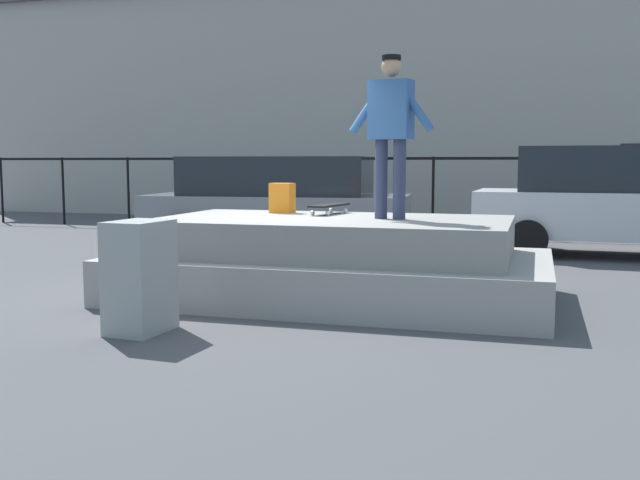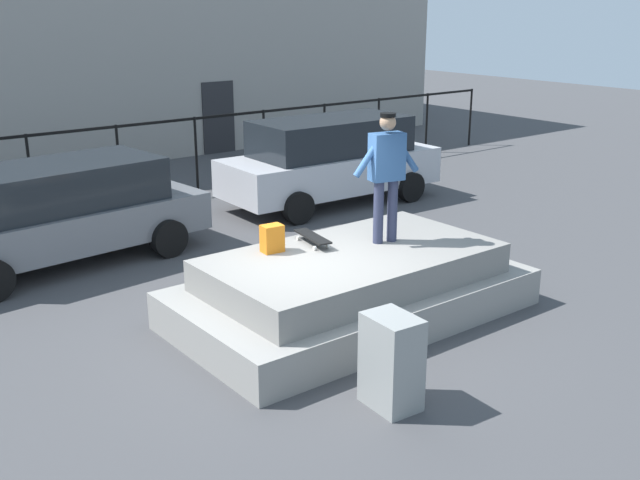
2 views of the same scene
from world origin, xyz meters
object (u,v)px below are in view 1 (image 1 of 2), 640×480
Objects in this scene: skateboarder at (391,124)px; car_silver_hatchback_mid at (624,199)px; utility_box at (140,277)px; skateboard at (329,206)px; backpack at (282,198)px; car_grey_hatchback_near at (277,199)px.

car_silver_hatchback_mid is at bearing 58.85° from skateboarder.
utility_box is (-1.88, -2.16, -1.45)m from skateboarder.
backpack is at bearing 174.34° from skateboard.
car_grey_hatchback_near reaches higher than utility_box.
utility_box is (-4.81, -7.01, -0.44)m from car_silver_hatchback_mid.
car_silver_hatchback_mid reaches higher than car_grey_hatchback_near.
utility_box is (1.12, -6.71, -0.37)m from car_grey_hatchback_near.
skateboard is at bearing -0.38° from backpack.
utility_box is at bearing -124.45° from car_silver_hatchback_mid.
car_grey_hatchback_near is (-2.99, 4.55, -1.08)m from skateboarder.
skateboarder is at bearing -32.06° from skateboard.
skateboard is 0.17× the size of car_silver_hatchback_mid.
car_grey_hatchback_near reaches higher than skateboard.
skateboard is 0.78× the size of utility_box.
backpack is (-1.48, 0.60, -0.86)m from skateboarder.
skateboarder is 5.75m from car_silver_hatchback_mid.
car_grey_hatchback_near is at bearing 103.53° from utility_box.
skateboard is 0.16× the size of car_grey_hatchback_near.
skateboarder is 0.36× the size of car_grey_hatchback_near.
skateboarder is 1.38m from skateboard.
skateboarder reaches higher than car_silver_hatchback_mid.
car_grey_hatchback_near is at bearing 123.33° from skateboarder.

